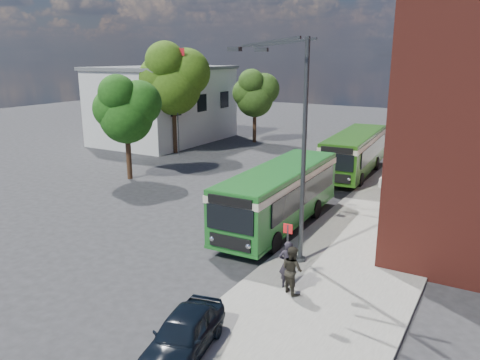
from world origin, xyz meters
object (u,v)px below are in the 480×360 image
Objects in this scene: street_lamp at (295,149)px; parked_car at (183,334)px; bus_rear at (355,150)px; bus_front at (280,192)px.

street_lamp is 8.41m from parked_car.
bus_rear is (-2.22, 15.77, -2.96)m from street_lamp.
bus_front and bus_rear have the same top height.
bus_rear reaches higher than parked_car.
street_lamp reaches higher than parked_car.
bus_rear is at bearing 89.74° from bus_front.
parked_car is (2.24, -10.89, -1.07)m from bus_front.
bus_rear is 2.89× the size of parked_car.
parked_car is at bearing -84.61° from bus_rear.
bus_front is at bearing 123.03° from street_lamp.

